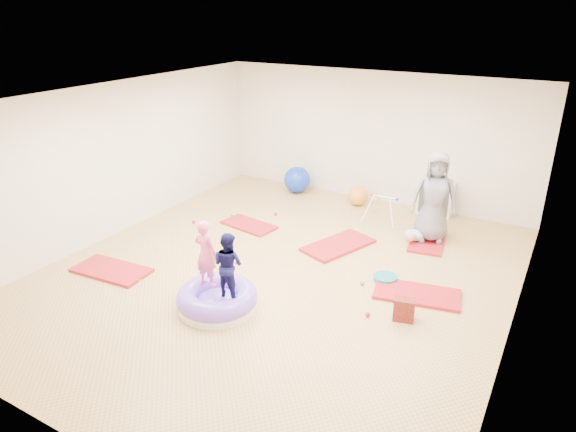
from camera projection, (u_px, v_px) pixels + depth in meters
The scene contains 19 objects.
room at pixel (278, 192), 7.82m from camera, with size 7.01×8.01×2.81m.
gym_mat_front_left at pixel (112, 270), 8.39m from camera, with size 1.26×0.63×0.05m, color red.
gym_mat_mid_left at pixel (249, 225), 10.11m from camera, with size 1.08×0.54×0.05m, color red.
gym_mat_center_back at pixel (338, 245), 9.25m from camera, with size 1.33×0.67×0.06m, color red.
gym_mat_right at pixel (417, 294), 7.70m from camera, with size 1.26×0.63×0.05m, color red.
gym_mat_rear_right at pixel (428, 240), 9.45m from camera, with size 1.17×0.59×0.05m, color red.
inflatable_cushion at pixel (217, 299), 7.35m from camera, with size 1.17×1.17×0.37m.
child_pink at pixel (206, 250), 7.24m from camera, with size 0.37×0.24×1.01m, color #FE5F8E.
child_navy at pixel (228, 261), 6.99m from camera, with size 0.46×0.36×0.94m, color #0E0E3D.
adult_caregiver at pixel (434, 197), 9.13m from camera, with size 0.81×0.53×1.65m, color slate.
infant at pixel (413, 235), 9.34m from camera, with size 0.36×0.37×0.21m.
ball_pit_balls at pixel (258, 249), 9.08m from camera, with size 4.32×3.56×0.07m.
exercise_ball_blue at pixel (297, 180), 11.83m from camera, with size 0.61×0.61×0.61m, color #1333B1.
exercise_ball_orange at pixel (358, 196), 11.11m from camera, with size 0.42×0.42×0.42m, color orange.
infant_play_gym at pixel (384, 205), 10.20m from camera, with size 0.71×0.67×0.54m.
cube_shelf at pixel (435, 198), 10.57m from camera, with size 0.70×0.34×0.70m.
balance_disc at pixel (385, 278), 8.11m from camera, with size 0.37×0.37×0.08m, color #18757E.
backpack at pixel (404, 310), 7.06m from camera, with size 0.29×0.18×0.33m, color #B3261B.
yellow_toy at pixel (135, 279), 8.14m from camera, with size 0.21×0.21×0.03m, color orange.
Camera 1 is at (3.79, -6.31, 4.06)m, focal length 32.00 mm.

